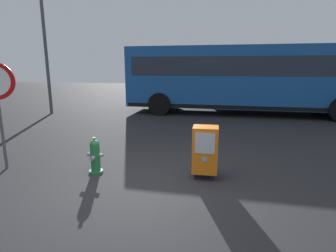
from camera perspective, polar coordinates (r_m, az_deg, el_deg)
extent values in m
plane|color=#262628|center=(4.95, -5.98, -13.09)|extent=(60.00, 60.00, 0.00)
cylinder|color=#1E7238|center=(5.81, -14.93, -9.24)|extent=(0.28, 0.28, 0.05)
cylinder|color=#1E7238|center=(5.71, -15.10, -6.44)|extent=(0.19, 0.19, 0.55)
sphere|color=#1E7238|center=(5.63, -15.26, -3.79)|extent=(0.19, 0.19, 0.19)
cylinder|color=gray|center=(5.60, -15.33, -2.61)|extent=(0.06, 0.06, 0.05)
cylinder|color=gray|center=(5.58, -15.70, -6.60)|extent=(0.09, 0.08, 0.09)
cylinder|color=gray|center=(5.75, -16.32, -5.81)|extent=(0.07, 0.07, 0.07)
cylinder|color=gray|center=(5.64, -13.93, -6.02)|extent=(0.07, 0.07, 0.07)
cylinder|color=black|center=(5.31, 5.79, -10.55)|extent=(0.04, 0.04, 0.12)
cylinder|color=black|center=(5.30, 9.47, -10.71)|extent=(0.04, 0.04, 0.12)
cylinder|color=black|center=(5.57, 6.00, -9.44)|extent=(0.04, 0.04, 0.12)
cylinder|color=black|center=(5.56, 9.51, -9.59)|extent=(0.04, 0.04, 0.12)
cube|color=orange|center=(5.26, 7.85, -4.92)|extent=(0.48, 0.40, 0.90)
cube|color=#B2B7BF|center=(5.01, 7.82, -3.65)|extent=(0.36, 0.01, 0.40)
cube|color=gray|center=(5.11, 7.72, -7.06)|extent=(0.10, 0.02, 0.08)
cylinder|color=#4C4F54|center=(6.53, -31.90, 1.48)|extent=(0.06, 0.06, 2.20)
cube|color=#19519E|center=(12.87, 15.90, 9.94)|extent=(10.58, 2.87, 2.65)
cube|color=#1E2838|center=(12.87, 16.03, 12.06)|extent=(9.95, 2.86, 0.80)
cube|color=black|center=(12.97, 15.58, 4.53)|extent=(10.37, 2.87, 0.16)
cylinder|color=black|center=(14.88, 29.60, 4.52)|extent=(1.01, 0.31, 1.00)
cylinder|color=black|center=(12.04, -1.82, 4.64)|extent=(1.01, 0.31, 1.00)
cylinder|color=black|center=(14.46, 0.54, 5.95)|extent=(1.01, 0.31, 1.00)
cube|color=beige|center=(18.01, 24.31, 9.90)|extent=(10.59, 2.90, 2.65)
cube|color=#1E2838|center=(18.01, 24.45, 11.41)|extent=(9.96, 2.90, 0.80)
cube|color=black|center=(18.09, 23.96, 6.03)|extent=(10.38, 2.90, 0.16)
cylinder|color=black|center=(16.46, 12.18, 6.46)|extent=(1.01, 0.32, 1.00)
cylinder|color=black|center=(18.95, 12.21, 7.21)|extent=(1.01, 0.32, 1.00)
cylinder|color=#4C4F54|center=(13.57, -24.48, 15.33)|extent=(0.14, 0.14, 6.14)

